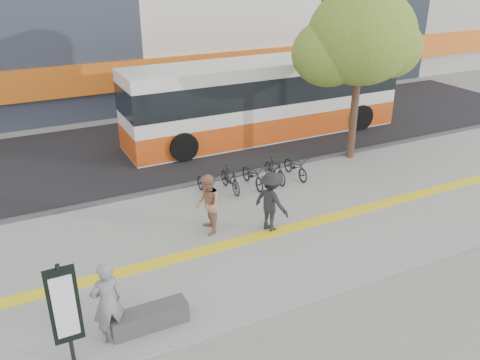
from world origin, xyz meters
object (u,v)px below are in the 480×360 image
seated_woman (107,302)px  signboard (65,307)px  pedestrian_dark (271,201)px  bench (150,318)px  street_tree (358,38)px  pedestrian_tan (208,205)px  bus (265,101)px

seated_woman → signboard: bearing=13.2°
signboard → seated_woman: (0.80, 0.33, -0.40)m
pedestrian_dark → bench: bearing=98.4°
street_tree → bench: bearing=-148.4°
bench → street_tree: street_tree is taller
pedestrian_tan → street_tree: bearing=124.0°
bus → seated_woman: size_ratio=6.75×
bus → pedestrian_dark: bearing=-118.0°
street_tree → bus: size_ratio=0.53×
bench → seated_woman: size_ratio=0.90×
street_tree → pedestrian_dark: street_tree is taller
signboard → pedestrian_dark: bearing=24.9°
signboard → seated_woman: size_ratio=1.23×
bench → signboard: 1.94m
signboard → pedestrian_dark: (5.88, 2.73, -0.42)m
signboard → seated_woman: bearing=22.3°
street_tree → seated_woman: bearing=-150.5°
pedestrian_dark → signboard: bearing=93.7°
street_tree → seated_woman: street_tree is taller
pedestrian_tan → pedestrian_dark: pedestrian_dark is taller
street_tree → pedestrian_tan: size_ratio=3.67×
bus → pedestrian_dark: (-3.87, -7.27, -0.62)m
bus → seated_woman: bus is taller
street_tree → signboard: bearing=-150.9°
street_tree → seated_woman: (-10.58, -6.00, -3.54)m
pedestrian_dark → pedestrian_tan: bearing=48.3°
seated_woman → pedestrian_tan: (3.44, 3.02, -0.03)m
bus → pedestrian_tan: bus is taller
street_tree → pedestrian_tan: street_tree is taller
bench → seated_woman: (-0.80, 0.02, 0.67)m
seated_woman → pedestrian_tan: 4.58m
pedestrian_dark → bus: bearing=-49.2°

